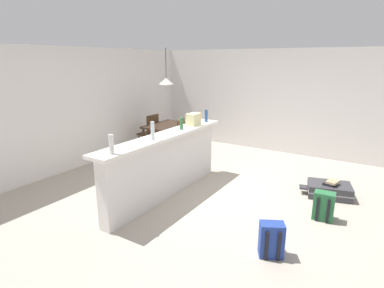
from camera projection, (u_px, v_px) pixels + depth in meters
name	position (u px, v px, depth m)	size (l,w,h in m)	color
ground_plane	(211.00, 191.00, 5.55)	(13.00, 13.00, 0.05)	#ADA393
wall_back	(89.00, 107.00, 6.78)	(6.60, 0.10, 2.50)	silver
wall_right	(259.00, 100.00, 7.86)	(0.10, 6.00, 2.50)	silver
partition_half_wall	(166.00, 167.00, 5.20)	(2.80, 0.20, 1.02)	silver
bar_countertop	(165.00, 136.00, 5.06)	(2.96, 0.40, 0.05)	white
bottle_white	(111.00, 144.00, 3.97)	(0.06, 0.06, 0.26)	silver
bottle_clear	(153.00, 131.00, 4.68)	(0.06, 0.06, 0.28)	silver
bottle_green	(181.00, 124.00, 5.38)	(0.06, 0.06, 0.21)	#2D6B38
bottle_blue	(206.00, 116.00, 6.03)	(0.06, 0.06, 0.24)	#284C89
grocery_bag	(193.00, 119.00, 5.72)	(0.26, 0.18, 0.22)	beige
dining_table	(168.00, 129.00, 7.45)	(1.10, 0.80, 0.74)	#332319
dining_chair_near_partition	(185.00, 138.00, 7.11)	(0.48, 0.48, 0.93)	#4C331E
dining_chair_far_side	(150.00, 131.00, 7.79)	(0.42, 0.42, 0.93)	#4C331E
pendant_lamp	(166.00, 81.00, 7.20)	(0.34, 0.34, 0.85)	black
suitcase_flat_charcoal	(329.00, 190.00, 5.28)	(0.66, 0.89, 0.22)	#38383D
backpack_blue	(271.00, 240.00, 3.66)	(0.32, 0.33, 0.42)	#233D93
backpack_green	(324.00, 206.00, 4.49)	(0.26, 0.29, 0.42)	#286B3D
book_stack	(331.00, 183.00, 5.21)	(0.25, 0.25, 0.07)	black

